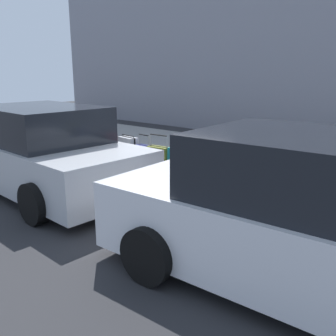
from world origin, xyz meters
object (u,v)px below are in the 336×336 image
suitcase_silver_2 (277,178)px  bollard_post (68,136)px  suitcase_olive_7 (159,160)px  suitcase_navy_8 (144,157)px  suitcase_red_4 (227,171)px  parked_car_silver_1 (42,152)px  suitcase_black_3 (252,172)px  suitcase_black_10 (111,149)px  parked_car_white_0 (312,220)px  suitcase_teal_6 (179,163)px  suitcase_navy_1 (307,186)px  suitcase_silver_9 (128,151)px  suitcase_maroon_5 (201,170)px  fire_hydrant (87,140)px

suitcase_silver_2 → bollard_post: 5.71m
suitcase_olive_7 → suitcase_navy_8: (0.51, -0.07, -0.02)m
suitcase_red_4 → parked_car_silver_1: 3.48m
suitcase_olive_7 → suitcase_navy_8: suitcase_olive_7 is taller
suitcase_silver_2 → suitcase_black_3: 0.46m
suitcase_black_3 → suitcase_olive_7: bearing=2.4°
suitcase_navy_8 → suitcase_black_10: size_ratio=0.90×
bollard_post → parked_car_white_0: 7.29m
suitcase_red_4 → suitcase_black_10: 3.19m
suitcase_teal_6 → suitcase_red_4: bearing=-178.0°
suitcase_black_3 → bollard_post: bearing=2.1°
suitcase_navy_1 → bollard_post: 6.23m
suitcase_black_10 → parked_car_silver_1: size_ratio=0.19×
suitcase_silver_9 → bollard_post: 2.11m
suitcase_black_10 → bollard_post: size_ratio=0.91×
suitcase_navy_8 → parked_car_silver_1: parked_car_silver_1 is taller
suitcase_silver_2 → suitcase_silver_9: 3.60m
suitcase_maroon_5 → parked_car_silver_1: parked_car_silver_1 is taller
parked_car_white_0 → parked_car_silver_1: (5.11, -0.00, -0.01)m
suitcase_navy_1 → parked_car_white_0: 2.22m
suitcase_teal_6 → suitcase_silver_9: (1.57, -0.09, 0.02)m
suitcase_teal_6 → suitcase_silver_9: bearing=-3.2°
suitcase_silver_2 → bollard_post: suitcase_silver_2 is taller
fire_hydrant → parked_car_silver_1: 2.42m
bollard_post → parked_car_silver_1: (-1.94, 1.87, 0.14)m
suitcase_red_4 → suitcase_navy_8: suitcase_red_4 is taller
bollard_post → suitcase_black_3: bearing=-177.9°
suitcase_maroon_5 → fire_hydrant: bearing=-1.0°
bollard_post → parked_car_silver_1: 2.70m
suitcase_black_3 → suitcase_navy_8: suitcase_black_3 is taller
suitcase_black_3 → fire_hydrant: suitcase_black_3 is taller
bollard_post → suitcase_red_4: bearing=-178.4°
parked_car_silver_1 → parked_car_white_0: bearing=180.0°
suitcase_navy_8 → suitcase_black_10: bearing=4.3°
suitcase_black_3 → suitcase_olive_7: (2.13, 0.09, -0.09)m
suitcase_black_3 → suitcase_black_10: 3.67m
suitcase_red_4 → parked_car_silver_1: (2.83, 2.00, 0.28)m
suitcase_olive_7 → suitcase_black_10: 1.53m
suitcase_teal_6 → parked_car_white_0: (-3.37, 1.96, 0.32)m
bollard_post → suitcase_maroon_5: bearing=-178.8°
parked_car_white_0 → suitcase_navy_8: bearing=-24.8°
suitcase_navy_1 → suitcase_silver_9: bearing=-0.0°
suitcase_maroon_5 → parked_car_silver_1: 3.04m
suitcase_olive_7 → fire_hydrant: bearing=-1.0°
fire_hydrant → suitcase_navy_1: bearing=-179.8°
bollard_post → suitcase_navy_8: bearing=-176.0°
suitcase_black_10 → suitcase_black_3: bearing=-178.6°
suitcase_teal_6 → suitcase_black_10: size_ratio=0.98×
suitcase_silver_2 → parked_car_silver_1: 4.32m
suitcase_silver_2 → fire_hydrant: size_ratio=1.28×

